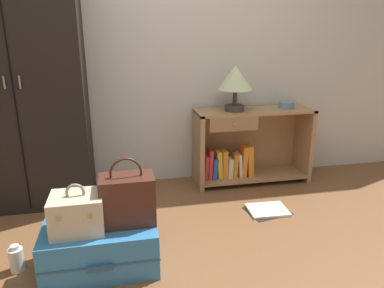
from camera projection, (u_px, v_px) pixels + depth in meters
The scene contains 11 objects.
ground_plane at pixel (195, 275), 2.06m from camera, with size 9.00×9.00×0.00m, color brown.
back_wall at pixel (159, 38), 3.07m from camera, with size 6.40×0.10×2.60m, color beige.
wardrobe at pixel (20, 78), 2.67m from camera, with size 0.93×0.47×2.03m.
bookshelf at pixel (247, 147), 3.29m from camera, with size 1.06×0.36×0.68m.
table_lamp at pixel (236, 80), 3.05m from camera, with size 0.31×0.31×0.40m.
bowl at pixel (286, 105), 3.24m from camera, with size 0.14×0.14×0.06m, color slate.
suitcase_large at pixel (101, 246), 2.10m from camera, with size 0.66×0.43×0.27m.
train_case at pixel (77, 213), 1.98m from camera, with size 0.29×0.25×0.28m.
handbag at pixel (128, 199), 2.05m from camera, with size 0.31×0.19×0.40m.
bottle at pixel (16, 259), 2.08m from camera, with size 0.08×0.08×0.17m.
open_book_on_floor at pixel (268, 210), 2.80m from camera, with size 0.36×0.31×0.02m.
Camera 1 is at (-0.37, -1.70, 1.34)m, focal length 33.32 mm.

